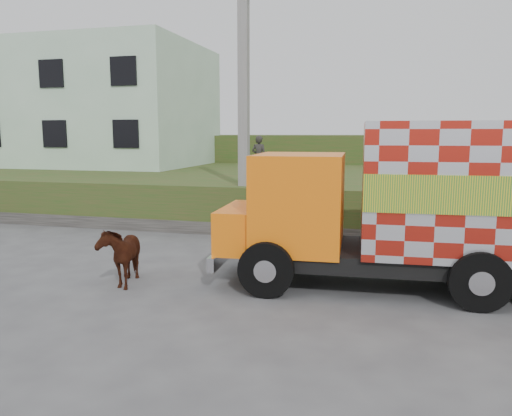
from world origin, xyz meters
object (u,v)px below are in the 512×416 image
(utility_pole, at_px, (244,102))
(pedestrian, at_px, (259,157))
(cargo_truck, at_px, (427,205))
(cow, at_px, (121,254))

(utility_pole, distance_m, pedestrian, 3.03)
(cargo_truck, xyz_separation_m, cow, (-6.11, -1.24, -1.09))
(utility_pole, relative_size, cow, 5.34)
(utility_pole, relative_size, cargo_truck, 1.05)
(utility_pole, relative_size, pedestrian, 5.15)
(utility_pole, bearing_deg, cargo_truck, -41.95)
(utility_pole, height_order, cargo_truck, utility_pole)
(utility_pole, bearing_deg, cow, -99.74)
(utility_pole, distance_m, cargo_truck, 7.27)
(cow, bearing_deg, utility_pole, 63.44)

